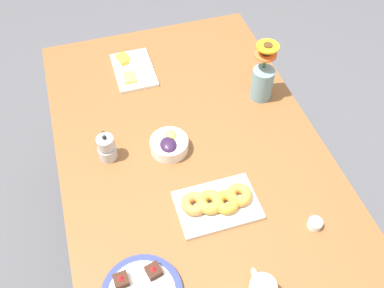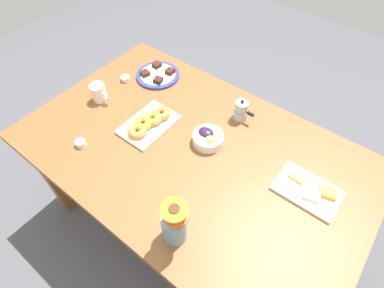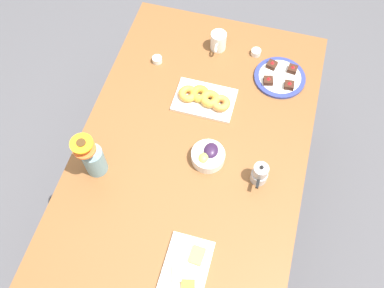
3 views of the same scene
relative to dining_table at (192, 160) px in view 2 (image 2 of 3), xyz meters
name	(u,v)px [view 2 (image 2 of 3)]	position (x,y,z in m)	size (l,w,h in m)	color
ground_plane	(192,219)	(0.00, 0.00, -0.65)	(6.00, 6.00, 0.00)	#4C4C51
dining_table	(192,160)	(0.00, 0.00, 0.00)	(1.60, 1.00, 0.74)	brown
coffee_mug	(99,92)	(-0.59, -0.03, 0.13)	(0.11, 0.08, 0.09)	white
grape_bowl	(208,138)	(0.03, 0.08, 0.12)	(0.14, 0.14, 0.07)	white
cheese_platter	(309,190)	(0.52, 0.12, 0.10)	(0.26, 0.17, 0.03)	white
croissant_platter	(149,123)	(-0.26, -0.01, 0.11)	(0.19, 0.28, 0.05)	white
jam_cup_honey	(125,78)	(-0.60, 0.16, 0.10)	(0.05, 0.05, 0.03)	white
jam_cup_berry	(80,143)	(-0.43, -0.30, 0.10)	(0.05, 0.05, 0.03)	white
dessert_plate	(158,75)	(-0.48, 0.30, 0.10)	(0.25, 0.25, 0.05)	navy
flower_vase	(174,226)	(0.20, -0.37, 0.17)	(0.11, 0.10, 0.25)	#6B939E
moka_pot	(241,111)	(0.07, 0.31, 0.13)	(0.11, 0.07, 0.12)	#B7B7BC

